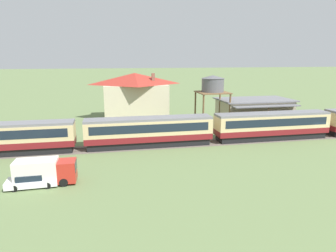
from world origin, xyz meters
TOP-DOWN VIEW (x-y plane):
  - ground_plane at (0.00, 0.00)m, footprint 600.00×600.00m
  - passenger_train at (-24.79, 0.55)m, footprint 89.82×3.01m
  - railway_track at (-20.20, 0.55)m, footprint 141.05×3.60m
  - station_building at (-5.47, 9.08)m, footprint 12.60×8.72m
  - station_house_red_roof at (-25.13, 19.36)m, footprint 12.71×9.21m
  - water_tower at (-13.50, 8.14)m, footprint 4.93×4.93m
  - parked_car_white_2 at (-37.61, -10.28)m, footprint 4.61×2.05m
  - delivery_truck_red at (-36.46, -9.96)m, footprint 5.52×2.04m

SIDE VIEW (x-z plane):
  - ground_plane at x=0.00m, z-range 0.00..0.00m
  - railway_track at x=-20.20m, z-range -0.01..0.03m
  - parked_car_white_2 at x=-37.61m, z-range -0.04..1.29m
  - delivery_truck_red at x=-36.46m, z-range 0.05..2.52m
  - passenger_train at x=-24.79m, z-range 0.22..4.17m
  - station_building at x=-5.47m, z-range 0.03..4.80m
  - station_house_red_roof at x=-25.13m, z-range 0.13..9.03m
  - water_tower at x=-13.50m, z-range 2.81..11.79m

